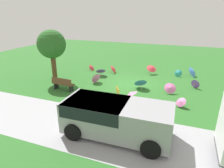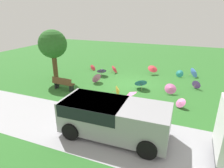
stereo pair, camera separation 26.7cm
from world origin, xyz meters
name	(u,v)px [view 1 (the left image)]	position (x,y,z in m)	size (l,w,h in m)	color
ground	(130,84)	(0.00, 0.00, 0.00)	(40.00, 40.00, 0.00)	#2D6B28
road_strip	(93,129)	(0.00, 6.39, 0.00)	(40.00, 3.62, 0.01)	#9E9EA3
van_dark	(113,116)	(-1.00, 6.41, 0.91)	(4.64, 2.21, 1.53)	#99999E
park_bench	(63,84)	(4.03, 2.83, 0.47)	(1.63, 0.58, 0.90)	brown
shade_tree	(52,45)	(5.77, 1.33, 2.80)	(2.11, 2.11, 3.91)	brown
parasol_red_0	(92,68)	(4.32, -2.25, 0.27)	(0.59, 0.64, 0.53)	tan
parasol_pink_0	(96,78)	(2.56, 0.66, 0.39)	(0.77, 0.87, 0.78)	tan
parasol_pink_1	(170,88)	(-2.94, 0.81, 0.39)	(0.89, 0.80, 0.71)	tan
parasol_pink_2	(131,93)	(-0.81, 2.87, 0.51)	(0.81, 0.82, 0.77)	tan
parasol_purple_0	(101,70)	(2.92, -1.08, 0.47)	(1.08, 1.06, 0.80)	tan
parasol_purple_1	(196,84)	(-4.55, -0.88, 0.32)	(0.67, 0.66, 0.64)	tan
parasol_teal_0	(178,73)	(-3.25, -3.13, 0.30)	(0.66, 0.65, 0.60)	tan
parasol_yellow_0	(119,91)	(0.12, 2.38, 0.35)	(0.69, 0.74, 0.71)	tan
parasol_blue_2	(193,72)	(-4.42, -3.58, 0.41)	(0.97, 1.07, 0.83)	tan
parasol_red_1	(114,69)	(2.13, -2.25, 0.35)	(0.77, 0.81, 0.70)	tan
parasol_blue_3	(140,82)	(-0.88, 0.59, 0.48)	(1.11, 1.05, 0.86)	tan
parasol_pink_4	(181,102)	(-3.67, 2.62, 0.32)	(0.76, 0.75, 0.56)	tan
parasol_red_2	(152,68)	(-1.04, -3.02, 0.54)	(1.13, 1.12, 0.81)	tan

